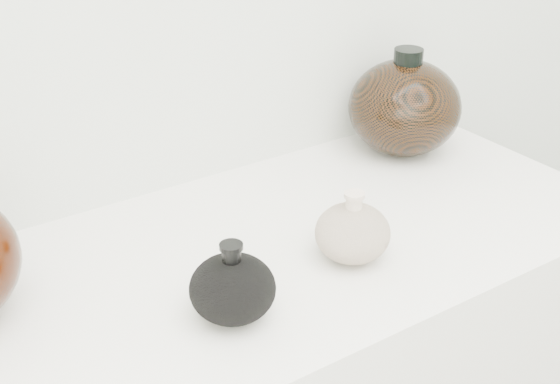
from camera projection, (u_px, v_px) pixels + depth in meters
black_gourd_vase at (233, 288)px, 0.95m from camera, size 0.14×0.14×0.11m
cream_gourd_vase at (353, 232)px, 1.07m from camera, size 0.13×0.13×0.10m
right_round_pot at (405, 107)px, 1.37m from camera, size 0.25×0.25×0.19m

